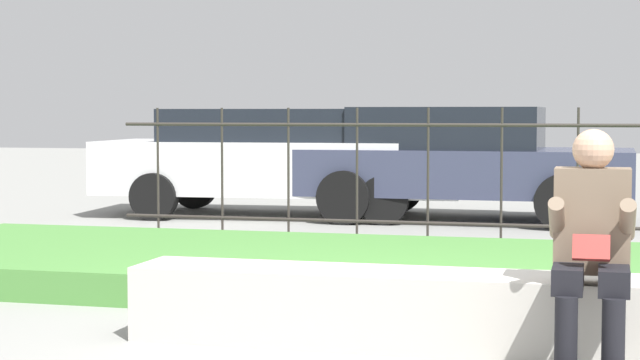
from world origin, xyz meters
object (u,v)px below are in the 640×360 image
object	(u,v)px
car_parked_center	(458,160)
car_parked_left	(279,159)
stone_bench	(401,314)
person_seated_reader	(592,241)

from	to	relation	value
car_parked_center	car_parked_left	size ratio (longest dim) A/B	0.87
stone_bench	car_parked_center	distance (m)	7.21
stone_bench	car_parked_center	bearing A→B (deg)	95.03
person_seated_reader	car_parked_center	world-z (taller)	car_parked_center
stone_bench	car_parked_left	world-z (taller)	car_parked_left
stone_bench	car_parked_left	bearing A→B (deg)	112.11
car_parked_left	person_seated_reader	bearing A→B (deg)	-66.26
person_seated_reader	car_parked_left	distance (m)	8.39
person_seated_reader	car_parked_center	xyz separation A→B (m)	(-1.66, 7.46, 0.07)
car_parked_left	car_parked_center	bearing A→B (deg)	-3.22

